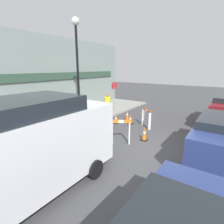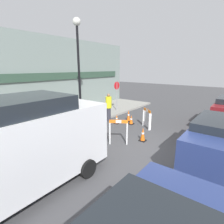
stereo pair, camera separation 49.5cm
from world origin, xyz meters
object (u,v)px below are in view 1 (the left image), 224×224
at_px(person_worker, 107,106).
at_px(person_pedestrian, 39,114).
at_px(stop_sign, 114,91).
at_px(streetlamp_post, 77,59).
at_px(parked_car_1, 223,138).
at_px(work_van, 25,146).

distance_m(person_worker, person_pedestrian, 4.18).
relative_size(stop_sign, person_pedestrian, 1.24).
height_order(streetlamp_post, stop_sign, streetlamp_post).
relative_size(person_worker, parked_car_1, 0.44).
distance_m(person_pedestrian, parked_car_1, 8.14).
relative_size(streetlamp_post, person_worker, 3.28).
relative_size(person_pedestrian, parked_car_1, 0.44).
height_order(stop_sign, work_van, work_van).
distance_m(person_pedestrian, work_van, 4.69).
bearing_deg(person_pedestrian, parked_car_1, 82.11).
distance_m(person_worker, work_van, 7.12).
bearing_deg(parked_car_1, person_worker, 73.28).
bearing_deg(person_worker, stop_sign, 148.56).
xyz_separation_m(streetlamp_post, parked_car_1, (-0.37, -7.39, -2.89)).
relative_size(stop_sign, parked_car_1, 0.55).
height_order(person_pedestrian, work_van, work_van).
bearing_deg(person_pedestrian, work_van, 31.42).
bearing_deg(stop_sign, streetlamp_post, 5.22).
height_order(streetlamp_post, person_worker, streetlamp_post).
relative_size(person_worker, person_pedestrian, 1.00).
bearing_deg(person_worker, parked_car_1, 17.70).
bearing_deg(work_van, parked_car_1, -41.00).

